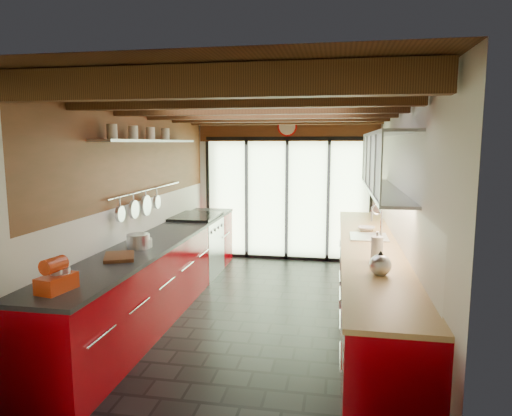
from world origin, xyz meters
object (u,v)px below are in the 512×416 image
object	(u,v)px
soap_bottle	(376,252)
bowl	(366,229)
kettle	(380,264)
stand_mixer	(57,277)
paper_towel	(377,250)

from	to	relation	value
soap_bottle	bowl	distance (m)	1.60
kettle	bowl	bearing A→B (deg)	90.00
stand_mixer	kettle	size ratio (longest dim) A/B	1.26
kettle	stand_mixer	bearing A→B (deg)	-160.42
soap_bottle	bowl	bearing A→B (deg)	90.00
kettle	bowl	xyz separation A→B (m)	(0.00, 2.06, -0.07)
stand_mixer	bowl	bearing A→B (deg)	49.44
soap_bottle	bowl	xyz separation A→B (m)	(0.00, 1.60, -0.07)
stand_mixer	bowl	size ratio (longest dim) A/B	1.49
paper_towel	soap_bottle	world-z (taller)	paper_towel
stand_mixer	soap_bottle	bearing A→B (deg)	28.36
kettle	paper_towel	distance (m)	0.39
kettle	soap_bottle	distance (m)	0.47
stand_mixer	soap_bottle	world-z (taller)	stand_mixer
kettle	paper_towel	size ratio (longest dim) A/B	0.84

